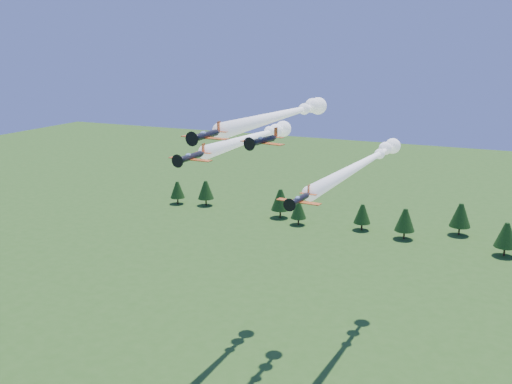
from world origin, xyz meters
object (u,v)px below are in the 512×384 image
at_px(plane_lead, 287,114).
at_px(plane_left, 257,136).
at_px(plane_right, 365,162).
at_px(plane_slot, 263,140).

height_order(plane_lead, plane_left, plane_lead).
height_order(plane_lead, plane_right, plane_lead).
bearing_deg(plane_left, plane_slot, -60.13).
xyz_separation_m(plane_lead, plane_slot, (-0.33, -10.25, -3.58)).
height_order(plane_left, plane_right, plane_left).
distance_m(plane_lead, plane_right, 21.71).
relative_size(plane_right, plane_slot, 6.58).
bearing_deg(plane_right, plane_left, -158.05).
bearing_deg(plane_left, plane_lead, -35.71).
height_order(plane_lead, plane_slot, plane_lead).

